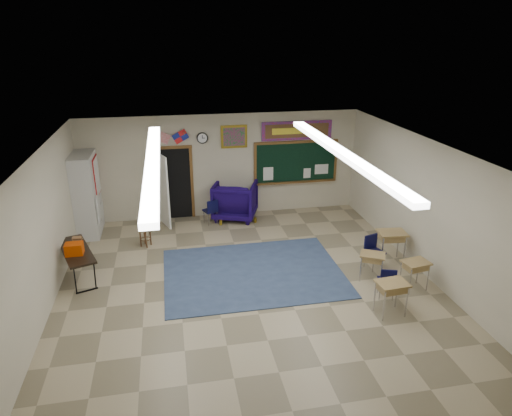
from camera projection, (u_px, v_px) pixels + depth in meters
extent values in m
plane|color=#9A8B6A|center=(251.00, 292.00, 9.63)|extent=(9.00, 9.00, 0.00)
cube|color=#C2B69D|center=(222.00, 166.00, 13.21)|extent=(8.00, 0.04, 3.00)
cube|color=#C2B69D|center=(325.00, 389.00, 4.97)|extent=(8.00, 0.04, 3.00)
cube|color=#C2B69D|center=(37.00, 244.00, 8.37)|extent=(0.04, 9.00, 3.00)
cube|color=#C2B69D|center=(433.00, 213.00, 9.81)|extent=(0.04, 9.00, 3.00)
cube|color=silver|center=(250.00, 154.00, 8.55)|extent=(8.00, 9.00, 0.04)
cube|color=#374969|center=(253.00, 272.00, 10.40)|extent=(4.00, 3.00, 0.02)
cube|color=black|center=(175.00, 184.00, 13.11)|extent=(0.95, 0.04, 2.10)
cube|color=silver|center=(162.00, 190.00, 12.65)|extent=(0.35, 0.86, 2.05)
cube|color=brown|center=(296.00, 162.00, 13.57)|extent=(2.55, 0.05, 1.30)
cube|color=black|center=(296.00, 162.00, 13.56)|extent=(2.40, 0.03, 1.15)
cube|color=brown|center=(296.00, 182.00, 13.74)|extent=(2.40, 0.12, 0.04)
cube|color=red|center=(297.00, 131.00, 13.23)|extent=(2.10, 0.04, 0.55)
cube|color=brown|center=(297.00, 131.00, 13.22)|extent=(1.90, 0.03, 0.40)
cube|color=olive|center=(234.00, 137.00, 12.93)|extent=(0.75, 0.05, 0.65)
cube|color=#A51466|center=(234.00, 137.00, 12.92)|extent=(0.62, 0.03, 0.52)
cylinder|color=black|center=(202.00, 138.00, 12.77)|extent=(0.32, 0.05, 0.32)
cylinder|color=white|center=(202.00, 138.00, 12.75)|extent=(0.26, 0.02, 0.26)
cube|color=#B7B6B2|center=(87.00, 194.00, 12.09)|extent=(0.55, 1.25, 2.20)
imported|color=#11053A|center=(235.00, 200.00, 13.28)|extent=(1.52, 1.54, 1.10)
cube|color=#A2844B|center=(373.00, 255.00, 9.90)|extent=(0.65, 0.60, 0.04)
cube|color=brown|center=(372.00, 258.00, 9.93)|extent=(0.56, 0.51, 0.11)
cube|color=#A2844B|center=(392.00, 233.00, 10.64)|extent=(0.69, 0.54, 0.04)
cube|color=brown|center=(392.00, 237.00, 10.68)|extent=(0.59, 0.46, 0.13)
cube|color=#A2844B|center=(392.00, 283.00, 8.65)|extent=(0.61, 0.48, 0.04)
cube|color=brown|center=(392.00, 288.00, 8.69)|extent=(0.53, 0.41, 0.12)
cube|color=#A2844B|center=(416.00, 262.00, 9.52)|extent=(0.60, 0.49, 0.04)
cube|color=brown|center=(416.00, 266.00, 9.56)|extent=(0.52, 0.42, 0.11)
cube|color=black|center=(76.00, 251.00, 10.00)|extent=(1.06, 1.71, 0.05)
cube|color=#C34603|center=(74.00, 249.00, 9.74)|extent=(0.36, 0.27, 0.25)
cylinder|color=#4F2C17|center=(144.00, 226.00, 11.51)|extent=(0.32, 0.32, 0.04)
torus|color=#4F2C17|center=(146.00, 239.00, 11.64)|extent=(0.27, 0.27, 0.02)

